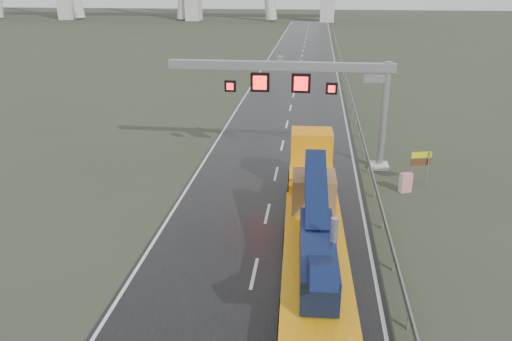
# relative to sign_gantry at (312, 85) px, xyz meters

# --- Properties ---
(ground) EXTENTS (400.00, 400.00, 0.00)m
(ground) POSITION_rel_sign_gantry_xyz_m (-2.10, -17.99, -5.61)
(ground) COLOR #333928
(ground) RESTS_ON ground
(road) EXTENTS (11.00, 200.00, 0.02)m
(road) POSITION_rel_sign_gantry_xyz_m (-2.10, 22.01, -5.60)
(road) COLOR black
(road) RESTS_ON ground
(guardrail) EXTENTS (0.20, 140.00, 1.40)m
(guardrail) POSITION_rel_sign_gantry_xyz_m (4.00, 12.01, -4.91)
(guardrail) COLOR gray
(guardrail) RESTS_ON ground
(sign_gantry) EXTENTS (14.90, 1.20, 7.42)m
(sign_gantry) POSITION_rel_sign_gantry_xyz_m (0.00, 0.00, 0.00)
(sign_gantry) COLOR #B6B6B1
(sign_gantry) RESTS_ON ground
(heavy_haul_truck) EXTENTS (3.40, 18.80, 4.39)m
(heavy_haul_truck) POSITION_rel_sign_gantry_xyz_m (0.40, -10.56, -3.91)
(heavy_haul_truck) COLOR #FF9B0E
(heavy_haul_truck) RESTS_ON ground
(exit_sign_pair) EXTENTS (1.27, 0.40, 2.23)m
(exit_sign_pair) POSITION_rel_sign_gantry_xyz_m (6.90, -2.80, -4.05)
(exit_sign_pair) COLOR #999BA1
(exit_sign_pair) RESTS_ON ground
(striped_barrier) EXTENTS (0.80, 0.63, 1.20)m
(striped_barrier) POSITION_rel_sign_gantry_xyz_m (5.90, -3.99, -5.01)
(striped_barrier) COLOR red
(striped_barrier) RESTS_ON ground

